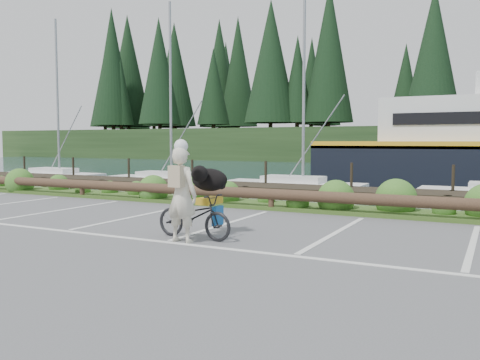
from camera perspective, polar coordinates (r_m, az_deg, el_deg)
name	(u,v)px	position (r m, az deg, el deg)	size (l,w,h in m)	color
ground	(177,239)	(10.12, -7.05, -6.56)	(72.00, 72.00, 0.00)	#525254
harbor_backdrop	(463,153)	(86.80, 23.75, 2.75)	(170.00, 160.00, 30.00)	#162C36
vegetation_strip	(281,206)	(14.74, 4.62, -2.89)	(34.00, 1.60, 0.10)	#3D5B21
log_rail	(271,210)	(14.11, 3.52, -3.42)	(32.00, 0.30, 0.60)	#443021
bicycle	(194,216)	(10.02, -5.19, -4.06)	(0.59, 1.70, 0.89)	black
cyclist	(181,195)	(9.64, -6.59, -1.68)	(0.66, 0.43, 1.80)	beige
dog	(209,180)	(10.39, -3.46, 0.02)	(0.81, 0.40, 0.47)	black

